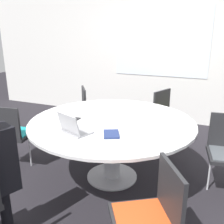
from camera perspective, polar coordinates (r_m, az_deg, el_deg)
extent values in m
plane|color=black|center=(3.20, 0.00, -14.55)|extent=(16.00, 16.00, 0.00)
cube|color=silver|center=(5.03, 11.04, 13.22)|extent=(8.00, 0.06, 2.70)
cube|color=white|center=(4.99, 11.09, 15.49)|extent=(1.80, 0.01, 1.30)
cylinder|color=#B7B7BC|center=(3.20, 0.00, -14.40)|extent=(0.62, 0.62, 0.02)
cylinder|color=#B7B7BC|center=(3.03, 0.00, -8.65)|extent=(0.20, 0.20, 0.69)
cylinder|color=white|center=(2.88, 0.00, -2.18)|extent=(1.90, 1.90, 0.03)
cube|color=#262628|center=(1.92, 6.86, -23.65)|extent=(0.59, 0.60, 0.04)
cube|color=#E04C1E|center=(1.90, 6.90, -23.06)|extent=(0.52, 0.52, 0.01)
cube|color=#262628|center=(1.84, 13.25, -17.41)|extent=(0.25, 0.37, 0.40)
cylinder|color=silver|center=(3.07, 21.33, -12.90)|extent=(0.02, 0.02, 0.42)
cube|color=#262628|center=(3.95, 13.45, -1.54)|extent=(0.55, 0.57, 0.04)
cube|color=olive|center=(3.95, 13.48, -1.18)|extent=(0.49, 0.50, 0.01)
cube|color=#262628|center=(3.99, 11.31, 2.09)|extent=(0.18, 0.40, 0.40)
cylinder|color=silver|center=(4.18, 14.55, -3.95)|extent=(0.02, 0.02, 0.42)
cylinder|color=silver|center=(3.89, 11.79, -5.38)|extent=(0.02, 0.02, 0.42)
cube|color=#262628|center=(4.19, -3.68, 0.01)|extent=(0.60, 0.60, 0.04)
cube|color=red|center=(4.18, -3.68, 0.35)|extent=(0.52, 0.53, 0.01)
cube|color=#262628|center=(4.11, -6.43, 2.77)|extent=(0.26, 0.36, 0.40)
cylinder|color=silver|center=(4.43, -3.96, -2.16)|extent=(0.02, 0.02, 0.42)
cylinder|color=silver|center=(4.10, -3.24, -3.82)|extent=(0.02, 0.02, 0.42)
cube|color=#262628|center=(3.51, -21.10, -4.70)|extent=(0.50, 0.48, 0.04)
cube|color=teal|center=(3.51, -21.14, -4.31)|extent=(0.44, 0.43, 0.01)
cube|color=#262628|center=(3.30, -23.41, -2.35)|extent=(0.42, 0.09, 0.40)
cylinder|color=silver|center=(3.71, -23.02, -7.68)|extent=(0.02, 0.02, 0.42)
cylinder|color=silver|center=(3.51, -18.23, -8.55)|extent=(0.02, 0.02, 0.42)
cylinder|color=black|center=(2.57, -23.27, -18.98)|extent=(0.10, 0.10, 0.46)
cube|color=#99999E|center=(2.56, -8.03, -4.42)|extent=(0.36, 0.31, 0.02)
cube|color=#99999E|center=(2.47, -9.94, -2.68)|extent=(0.30, 0.16, 0.20)
cube|color=black|center=(2.47, -9.83, -2.65)|extent=(0.27, 0.14, 0.17)
cube|color=navy|center=(2.47, -0.16, -5.06)|extent=(0.23, 0.25, 0.02)
cube|color=black|center=(2.93, -8.32, -1.68)|extent=(0.07, 0.14, 0.01)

